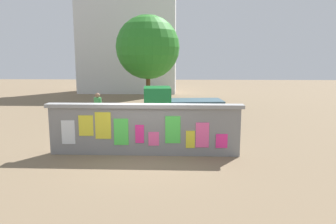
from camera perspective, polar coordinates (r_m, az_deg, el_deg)
ground at (r=18.37m, az=-1.39°, el=-0.23°), size 60.00×60.00×0.00m
poster_wall at (r=10.38m, az=-4.33°, el=-3.03°), size 6.41×0.42×1.69m
auto_rickshaw_truck at (r=14.65m, az=1.94°, el=0.83°), size 3.73×1.85×1.85m
motorcycle at (r=12.71m, az=-10.35°, el=-2.68°), size 1.90×0.56×0.87m
bicycle_near at (r=11.76m, az=6.29°, el=-4.07°), size 1.68×0.51×0.95m
person_walking at (r=14.59m, az=-12.52°, el=0.91°), size 0.45×0.45×1.62m
tree_roadside at (r=22.05m, az=-3.67°, el=11.55°), size 4.34×4.34×6.07m
building_background at (r=30.49m, az=-7.17°, el=12.50°), size 9.14×4.51×9.39m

